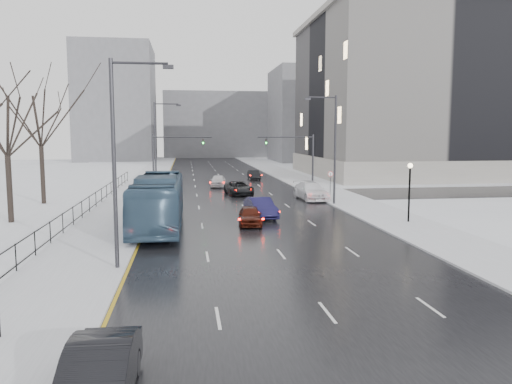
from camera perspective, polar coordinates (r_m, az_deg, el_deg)
name	(u,v)px	position (r m, az deg, el deg)	size (l,w,h in m)	color
road	(226,185)	(64.62, -3.44, 0.86)	(16.00, 150.00, 0.04)	black
cross_road	(235,196)	(52.74, -2.41, -0.45)	(130.00, 10.00, 0.04)	black
sidewalk_left	(143,185)	(64.65, -12.76, 0.76)	(5.00, 150.00, 0.16)	silver
sidewalk_right	(305,183)	(66.26, 5.65, 1.04)	(5.00, 150.00, 0.16)	silver
park_strip	(65,186)	(66.14, -20.99, 0.60)	(14.00, 150.00, 0.12)	white
tree_park_d	(12,224)	(40.71, -26.16, -3.28)	(8.75, 8.75, 12.50)	black
tree_park_e	(44,205)	(50.30, -23.06, -1.35)	(9.45, 9.45, 13.50)	black
iron_fence	(66,219)	(35.47, -20.86, -2.92)	(0.06, 70.00, 1.30)	black
streetlight_r_mid	(333,144)	(46.03, 8.75, 5.44)	(2.95, 0.25, 10.00)	#2D2D33
streetlight_l_near	(119,154)	(24.32, -15.41, 4.24)	(2.95, 0.25, 10.00)	#2D2D33
streetlight_l_far	(157,142)	(56.19, -11.20, 5.60)	(2.95, 0.25, 10.00)	#2D2D33
lamppost_r_mid	(410,184)	(37.84, 17.15, 0.91)	(0.36, 0.36, 4.28)	black
mast_signal_right	(303,157)	(53.59, 5.40, 4.03)	(6.10, 0.33, 6.50)	#2D2D33
mast_signal_left	(164,158)	(52.20, -10.48, 3.88)	(6.10, 0.33, 6.50)	#2D2D33
no_uturn_sign	(330,177)	(50.33, 8.51, 1.76)	(0.60, 0.06, 2.70)	#2D2D33
civic_building	(438,105)	(86.10, 20.05, 9.37)	(41.00, 31.00, 24.80)	gray
bldg_far_right	(323,115)	(123.67, 7.64, 8.67)	(24.00, 20.00, 22.00)	slate
bldg_far_left	(117,104)	(130.42, -15.63, 9.70)	(18.00, 22.00, 28.00)	slate
bldg_far_center	(218,125)	(144.40, -4.39, 7.62)	(30.00, 18.00, 18.00)	slate
sedan_left_near	(98,375)	(13.29, -17.57, -19.32)	(1.59, 4.55, 1.50)	black
bus	(158,202)	(35.15, -11.10, -1.07)	(3.10, 13.27, 3.70)	#3A5671
sedan_center_near	(250,216)	(35.76, -0.69, -2.71)	(1.61, 3.99, 1.36)	#41140B
sedan_right_near	(261,208)	(38.87, 0.52, -1.80)	(1.66, 4.76, 1.57)	#181540
sedan_right_cross	(239,188)	(53.47, -1.97, 0.46)	(2.41, 5.22, 1.45)	black
sedan_right_far	(311,191)	(49.81, 6.32, 0.11)	(2.39, 5.88, 1.71)	white
sedan_center_far	(218,181)	(61.59, -4.35, 1.29)	(1.78, 4.43, 1.51)	silver
sedan_right_distant	(254,175)	(71.32, -0.24, 1.97)	(1.41, 4.04, 1.33)	black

